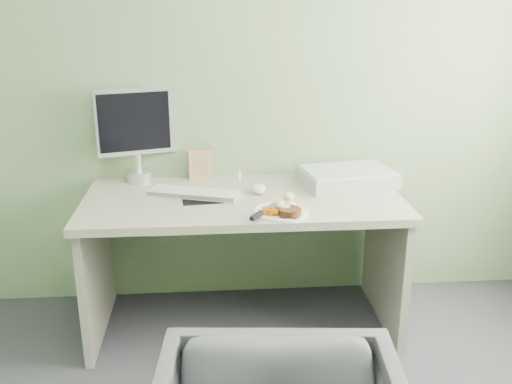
{
  "coord_description": "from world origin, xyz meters",
  "views": [
    {
      "loc": [
        -0.15,
        -1.08,
        1.68
      ],
      "look_at": [
        0.06,
        1.5,
        0.8
      ],
      "focal_mm": 40.0,
      "sensor_mm": 36.0,
      "label": 1
    }
  ],
  "objects": [
    {
      "name": "plate",
      "position": [
        0.16,
        1.38,
        0.74
      ],
      "size": [
        0.26,
        0.26,
        0.01
      ],
      "primitive_type": "cylinder",
      "color": "white",
      "rests_on": "desk"
    },
    {
      "name": "eyedrop_bottle",
      "position": [
        -0.01,
        1.9,
        0.76
      ],
      "size": [
        0.02,
        0.02,
        0.06
      ],
      "color": "white",
      "rests_on": "desk"
    },
    {
      "name": "wall_back",
      "position": [
        0.0,
        2.0,
        1.35
      ],
      "size": [
        3.5,
        0.0,
        3.5
      ],
      "primitive_type": "plane",
      "rotation": [
        1.57,
        0.0,
        0.0
      ],
      "color": "gray",
      "rests_on": "floor"
    },
    {
      "name": "potato_pile",
      "position": [
        0.19,
        1.39,
        0.77
      ],
      "size": [
        0.13,
        0.11,
        0.06
      ],
      "primitive_type": "ellipsoid",
      "rotation": [
        0.0,
        0.0,
        -0.35
      ],
      "color": "tan",
      "rests_on": "plate"
    },
    {
      "name": "steak",
      "position": [
        0.19,
        1.31,
        0.76
      ],
      "size": [
        0.11,
        0.11,
        0.03
      ],
      "primitive_type": "cylinder",
      "rotation": [
        0.0,
        0.0,
        -0.02
      ],
      "color": "black",
      "rests_on": "plate"
    },
    {
      "name": "steak_knife",
      "position": [
        0.06,
        1.33,
        0.76
      ],
      "size": [
        0.16,
        0.23,
        0.02
      ],
      "rotation": [
        0.0,
        0.0,
        1.01
      ],
      "color": "silver",
      "rests_on": "plate"
    },
    {
      "name": "desk",
      "position": [
        0.0,
        1.62,
        0.55
      ],
      "size": [
        1.6,
        0.75,
        0.73
      ],
      "color": "#B5AE98",
      "rests_on": "floor"
    },
    {
      "name": "carrot_heap",
      "position": [
        0.1,
        1.33,
        0.77
      ],
      "size": [
        0.07,
        0.06,
        0.04
      ],
      "primitive_type": "cube",
      "rotation": [
        0.0,
        0.0,
        -0.11
      ],
      "color": "orange",
      "rests_on": "plate"
    },
    {
      "name": "keyboard",
      "position": [
        -0.25,
        1.66,
        0.75
      ],
      "size": [
        0.47,
        0.27,
        0.02
      ],
      "primitive_type": "cube",
      "rotation": [
        0.0,
        0.0,
        -0.31
      ],
      "color": "white",
      "rests_on": "desk"
    },
    {
      "name": "monitor",
      "position": [
        -0.55,
        1.94,
        1.02
      ],
      "size": [
        0.42,
        0.17,
        0.51
      ],
      "rotation": [
        0.0,
        0.0,
        0.28
      ],
      "color": "silver",
      "rests_on": "desk"
    },
    {
      "name": "computer_mouse",
      "position": [
        0.09,
        1.68,
        0.75
      ],
      "size": [
        0.07,
        0.12,
        0.04
      ],
      "primitive_type": "ellipsoid",
      "rotation": [
        0.0,
        0.0,
        -0.07
      ],
      "color": "white",
      "rests_on": "desk"
    },
    {
      "name": "photo_frame",
      "position": [
        -0.22,
        1.95,
        0.81
      ],
      "size": [
        0.13,
        0.06,
        0.17
      ],
      "primitive_type": "cube",
      "rotation": [
        0.0,
        0.0,
        0.34
      ],
      "color": "#8D6142",
      "rests_on": "desk"
    },
    {
      "name": "mousepad",
      "position": [
        -0.19,
        1.63,
        0.73
      ],
      "size": [
        0.25,
        0.23,
        0.0
      ],
      "primitive_type": "cube",
      "rotation": [
        0.0,
        0.0,
        0.1
      ],
      "color": "black",
      "rests_on": "desk"
    },
    {
      "name": "scanner",
      "position": [
        0.57,
        1.79,
        0.77
      ],
      "size": [
        0.53,
        0.4,
        0.07
      ],
      "primitive_type": "cube",
      "rotation": [
        0.0,
        0.0,
        0.18
      ],
      "color": "#A7AAAE",
      "rests_on": "desk"
    }
  ]
}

